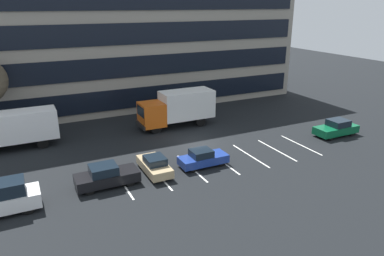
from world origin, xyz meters
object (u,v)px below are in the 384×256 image
(box_truck_orange, at_px, (178,107))
(sedan_forest, at_px, (336,128))
(sedan_black, at_px, (106,176))
(sedan_navy, at_px, (203,158))
(sedan_tan, at_px, (155,165))
(box_truck_white, at_px, (17,128))
(suv_white, at_px, (2,198))

(box_truck_orange, xyz_separation_m, sedan_forest, (12.80, -9.47, -1.34))
(sedan_black, height_order, sedan_navy, sedan_black)
(sedan_tan, bearing_deg, sedan_black, -174.29)
(sedan_black, xyz_separation_m, sedan_navy, (7.70, -0.10, -0.09))
(sedan_forest, height_order, sedan_tan, sedan_forest)
(sedan_tan, bearing_deg, box_truck_orange, 56.78)
(sedan_forest, height_order, sedan_navy, sedan_forest)
(sedan_forest, relative_size, sedan_navy, 1.13)
(box_truck_white, bearing_deg, sedan_tan, -48.04)
(sedan_navy, height_order, suv_white, suv_white)
(sedan_forest, bearing_deg, box_truck_orange, 143.53)
(sedan_navy, bearing_deg, sedan_forest, 1.76)
(box_truck_white, relative_size, sedan_tan, 1.84)
(box_truck_white, bearing_deg, sedan_navy, -39.15)
(suv_white, bearing_deg, box_truck_orange, 32.37)
(box_truck_white, height_order, suv_white, box_truck_white)
(sedan_tan, bearing_deg, sedan_navy, -6.89)
(box_truck_white, distance_m, sedan_navy, 16.90)
(sedan_black, height_order, sedan_forest, sedan_black)
(sedan_forest, bearing_deg, sedan_navy, -178.24)
(box_truck_white, distance_m, sedan_forest, 29.95)
(sedan_navy, bearing_deg, suv_white, -177.62)
(sedan_forest, xyz_separation_m, sedan_tan, (-19.00, 0.01, -0.09))
(sedan_navy, bearing_deg, sedan_tan, 173.11)
(sedan_black, distance_m, sedan_tan, 3.80)
(box_truck_white, distance_m, sedan_tan, 13.73)
(sedan_forest, height_order, suv_white, suv_white)
(box_truck_orange, height_order, sedan_navy, box_truck_orange)
(suv_white, xyz_separation_m, sedan_tan, (10.41, 1.07, -0.33))
(box_truck_orange, distance_m, sedan_forest, 15.98)
(suv_white, height_order, sedan_tan, suv_white)
(box_truck_orange, relative_size, sedan_tan, 2.04)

